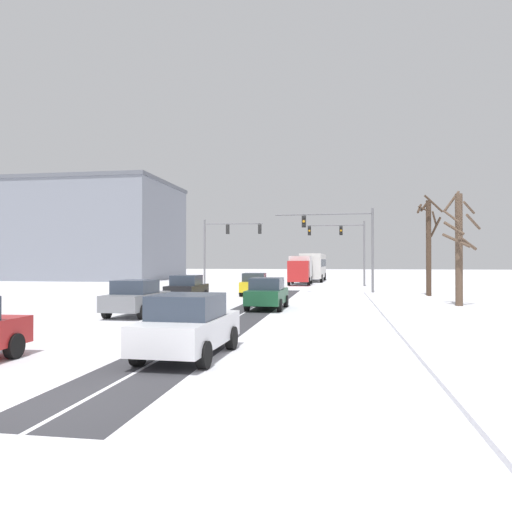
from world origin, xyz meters
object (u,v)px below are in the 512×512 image
Objects in this scene: bus_oncoming at (314,265)px; box_truck_delivery at (300,269)px; car_grey_fourth at (136,298)px; bare_tree_sidewalk_mid at (459,245)px; office_building_far_left_block at (82,231)px; traffic_signal_far_right at (344,240)px; traffic_signal_far_left at (225,239)px; car_black_second at (187,288)px; car_white_fifth at (188,325)px; traffic_signal_near_right at (344,235)px; bare_tree_sidewalk_far at (429,242)px; car_dark_green_third at (267,293)px; car_yellow_cab_lead at (255,284)px.

bus_oncoming is 9.32m from box_truck_delivery.
car_grey_fourth is 0.64× the size of bare_tree_sidewalk_mid.
bare_tree_sidewalk_mid is 54.86m from office_building_far_left_block.
traffic_signal_far_right is 11.98m from traffic_signal_far_left.
car_black_second is 0.99× the size of car_white_fifth.
traffic_signal_far_right is 11.87m from traffic_signal_near_right.
car_grey_fourth is 22.03m from bare_tree_sidewalk_far.
car_dark_green_third is (-4.04, -13.06, -3.70)m from traffic_signal_near_right.
bare_tree_sidewalk_far is at bearing 67.37° from car_white_fifth.
traffic_signal_far_right is 1.56× the size of car_white_fifth.
car_grey_fourth is at bearing 120.44° from car_white_fifth.
office_building_far_left_block reaches higher than bare_tree_sidewalk_mid.
box_truck_delivery is 33.76m from office_building_far_left_block.
car_black_second and car_dark_green_third have the same top height.
car_white_fifth is 0.58× the size of bare_tree_sidewalk_far.
traffic_signal_far_left is at bearing -161.72° from traffic_signal_far_right.
box_truck_delivery is at bearing 123.09° from bare_tree_sidewalk_far.
box_truck_delivery is (-4.41, 14.30, -2.88)m from traffic_signal_near_right.
traffic_signal_far_right reaches higher than car_white_fifth.
bare_tree_sidewalk_mid is at bearing -27.15° from car_yellow_cab_lead.
traffic_signal_near_right is at bearing -81.66° from bus_oncoming.
traffic_signal_far_right is 23.47m from car_black_second.
traffic_signal_near_right reaches higher than car_dark_green_third.
traffic_signal_near_right is 7.98m from car_yellow_cab_lead.
box_truck_delivery is (5.14, 23.46, 0.82)m from car_black_second.
car_black_second is (-9.70, -21.03, -3.82)m from traffic_signal_far_right.
box_truck_delivery is (-0.96, -9.27, -0.36)m from bus_oncoming.
traffic_signal_near_right is 0.30× the size of office_building_far_left_block.
car_yellow_cab_lead is (-6.41, -3.00, -3.70)m from traffic_signal_near_right.
office_building_far_left_block is (-35.77, 25.74, 2.16)m from traffic_signal_near_right.
bare_tree_sidewalk_far is at bearing -69.53° from bus_oncoming.
bare_tree_sidewalk_far reaches higher than car_black_second.
car_white_fifth is 0.56× the size of box_truck_delivery.
car_white_fifth is 60.83m from office_building_far_left_block.
bare_tree_sidewalk_mid is at bearing -88.23° from bare_tree_sidewalk_far.
traffic_signal_far_left is at bearing 95.53° from car_black_second.
box_truck_delivery is 26.07m from bare_tree_sidewalk_mid.
box_truck_delivery is (-0.19, 40.24, 0.82)m from car_white_fifth.
traffic_signal_far_left reaches higher than car_grey_fourth.
traffic_signal_far_right is 1.55× the size of car_yellow_cab_lead.
bus_oncoming is (6.10, 32.73, 1.18)m from car_black_second.
traffic_signal_near_right is 1.82× the size of car_black_second.
car_yellow_cab_lead is at bearing 103.27° from car_dark_green_third.
box_truck_delivery reaches higher than car_dark_green_third.
car_yellow_cab_lead is (4.81, -11.11, -3.81)m from traffic_signal_far_left.
traffic_signal_far_right is 0.87× the size of traffic_signal_near_right.
traffic_signal_near_right is at bearing 25.09° from car_yellow_cab_lead.
traffic_signal_near_right is at bearing -35.86° from traffic_signal_far_left.
bus_oncoming is 34.43m from bare_tree_sidewalk_mid.
traffic_signal_near_right reaches higher than bus_oncoming.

